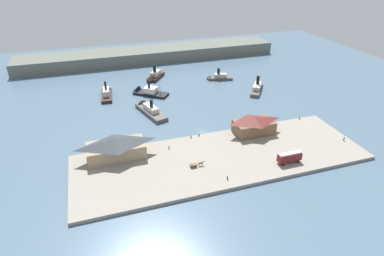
# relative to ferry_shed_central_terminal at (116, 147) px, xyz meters

# --- Properties ---
(ground_plane) EXTENTS (320.00, 320.00, 0.00)m
(ground_plane) POSITION_rel_ferry_shed_central_terminal_xyz_m (37.55, 9.78, -5.29)
(ground_plane) COLOR slate
(quay_promenade) EXTENTS (110.00, 36.00, 1.20)m
(quay_promenade) POSITION_rel_ferry_shed_central_terminal_xyz_m (37.55, -12.22, -4.69)
(quay_promenade) COLOR gray
(quay_promenade) RESTS_ON ground
(seawall_edge) EXTENTS (110.00, 0.80, 1.00)m
(seawall_edge) POSITION_rel_ferry_shed_central_terminal_xyz_m (37.55, 6.18, -4.79)
(seawall_edge) COLOR slate
(seawall_edge) RESTS_ON ground
(ferry_shed_central_terminal) EXTENTS (21.59, 10.92, 8.05)m
(ferry_shed_central_terminal) POSITION_rel_ferry_shed_central_terminal_xyz_m (0.00, 0.00, 0.00)
(ferry_shed_central_terminal) COLOR #998466
(ferry_shed_central_terminal) RESTS_ON quay_promenade
(ferry_shed_west_terminal) EXTENTS (16.88, 9.66, 7.38)m
(ferry_shed_west_terminal) POSITION_rel_ferry_shed_central_terminal_xyz_m (57.28, 0.40, -0.35)
(ferry_shed_west_terminal) COLOR brown
(ferry_shed_west_terminal) RESTS_ON quay_promenade
(street_tram) EXTENTS (9.01, 2.82, 4.12)m
(street_tram) POSITION_rel_ferry_shed_central_terminal_xyz_m (59.35, -23.39, -1.67)
(street_tram) COLOR maroon
(street_tram) RESTS_ON quay_promenade
(horse_cart) EXTENTS (5.41, 1.45, 1.87)m
(horse_cart) POSITION_rel_ferry_shed_central_terminal_xyz_m (26.44, -15.30, -3.15)
(horse_cart) COLOR brown
(horse_cart) RESTS_ON quay_promenade
(pedestrian_near_cart) EXTENTS (0.38, 0.38, 1.52)m
(pedestrian_near_cart) POSITION_rel_ferry_shed_central_terminal_xyz_m (19.93, -0.97, -3.39)
(pedestrian_near_cart) COLOR #33384C
(pedestrian_near_cart) RESTS_ON quay_promenade
(pedestrian_walking_east) EXTENTS (0.42, 0.42, 1.71)m
(pedestrian_walking_east) POSITION_rel_ferry_shed_central_terminal_xyz_m (89.30, -16.97, -3.31)
(pedestrian_walking_east) COLOR #33384C
(pedestrian_walking_east) RESTS_ON quay_promenade
(pedestrian_by_tram) EXTENTS (0.39, 0.39, 1.57)m
(pedestrian_by_tram) POSITION_rel_ferry_shed_central_terminal_xyz_m (33.96, -25.68, -3.37)
(pedestrian_by_tram) COLOR #33384C
(pedestrian_by_tram) RESTS_ON quay_promenade
(mooring_post_east) EXTENTS (0.44, 0.44, 0.90)m
(mooring_post_east) POSITION_rel_ferry_shed_central_terminal_xyz_m (30.67, 4.33, -3.64)
(mooring_post_east) COLOR black
(mooring_post_east) RESTS_ON quay_promenade
(mooring_post_center_west) EXTENTS (0.44, 0.44, 0.90)m
(mooring_post_center_west) POSITION_rel_ferry_shed_central_terminal_xyz_m (83.25, 4.94, -3.64)
(mooring_post_center_west) COLOR black
(mooring_post_center_west) RESTS_ON quay_promenade
(mooring_post_west) EXTENTS (0.44, 0.44, 0.90)m
(mooring_post_west) POSITION_rel_ferry_shed_central_terminal_xyz_m (34.40, 4.92, -3.64)
(mooring_post_west) COLOR black
(mooring_post_west) RESTS_ON quay_promenade
(ferry_departing_north) EXTENTS (12.35, 25.17, 9.33)m
(ferry_departing_north) POSITION_rel_ferry_shed_central_terminal_xyz_m (19.28, 36.69, -3.88)
(ferry_departing_north) COLOR #514C47
(ferry_departing_north) RESTS_ON ground
(ferry_moored_east) EXTENTS (7.10, 19.43, 10.43)m
(ferry_moored_east) POSITION_rel_ferry_shed_central_terminal_xyz_m (1.80, 63.13, -3.78)
(ferry_moored_east) COLOR black
(ferry_moored_east) RESTS_ON ground
(ferry_near_quay) EXTENTS (16.73, 8.92, 8.50)m
(ferry_near_quay) POSITION_rel_ferry_shed_central_terminal_xyz_m (68.09, 67.90, -3.94)
(ferry_near_quay) COLOR #514C47
(ferry_near_quay) RESTS_ON ground
(ferry_moored_west) EXTENTS (20.10, 18.02, 10.69)m
(ferry_moored_west) POSITION_rel_ferry_shed_central_terminal_xyz_m (22.45, 58.92, -3.98)
(ferry_moored_west) COLOR black
(ferry_moored_west) RESTS_ON ground
(ferry_approaching_west) EXTENTS (14.12, 17.06, 10.32)m
(ferry_approaching_west) POSITION_rel_ferry_shed_central_terminal_xyz_m (31.94, 80.13, -3.57)
(ferry_approaching_west) COLOR black
(ferry_approaching_west) RESTS_ON ground
(ferry_mid_harbor) EXTENTS (16.35, 20.59, 9.69)m
(ferry_mid_harbor) POSITION_rel_ferry_shed_central_terminal_xyz_m (83.28, 45.43, -3.66)
(ferry_mid_harbor) COLOR #514C47
(ferry_mid_harbor) RESTS_ON ground
(far_headland) EXTENTS (180.00, 24.00, 8.00)m
(far_headland) POSITION_rel_ferry_shed_central_terminal_xyz_m (37.55, 119.78, -1.29)
(far_headland) COLOR #60665B
(far_headland) RESTS_ON ground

